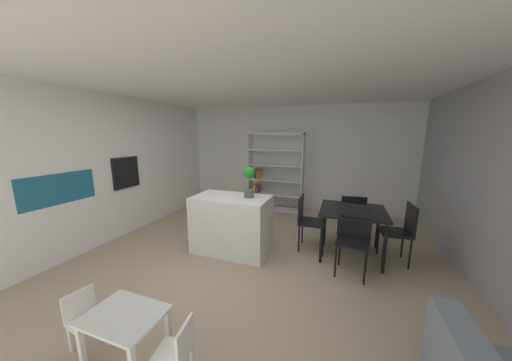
% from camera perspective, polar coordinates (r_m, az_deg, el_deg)
% --- Properties ---
extents(ground_plane, '(8.92, 8.92, 0.00)m').
position_cam_1_polar(ground_plane, '(3.83, -5.41, -19.20)').
color(ground_plane, tan).
extents(ceiling_slab, '(6.34, 6.49, 0.06)m').
position_cam_1_polar(ceiling_slab, '(3.40, -6.29, 23.47)').
color(ceiling_slab, white).
rests_on(ceiling_slab, ground_plane).
extents(back_partition, '(6.34, 0.06, 2.63)m').
position_cam_1_polar(back_partition, '(6.39, 6.80, 5.44)').
color(back_partition, white).
rests_on(back_partition, ground_plane).
extents(tall_cabinet_run_left, '(0.65, 5.86, 2.63)m').
position_cam_1_polar(tall_cabinet_run_left, '(5.21, -34.66, 2.33)').
color(tall_cabinet_run_left, white).
rests_on(tall_cabinet_run_left, ground_plane).
extents(cabinet_niche_splashback, '(0.01, 1.03, 0.46)m').
position_cam_1_polar(cabinet_niche_splashback, '(4.57, -39.61, -1.57)').
color(cabinet_niche_splashback, '#1E6084').
rests_on(cabinet_niche_splashback, ground_plane).
extents(built_in_oven, '(0.06, 0.56, 0.59)m').
position_cam_1_polar(built_in_oven, '(5.21, -28.69, 1.71)').
color(built_in_oven, black).
rests_on(built_in_oven, ground_plane).
extents(kitchen_island, '(1.23, 0.69, 0.93)m').
position_cam_1_polar(kitchen_island, '(4.02, -5.83, -10.33)').
color(kitchen_island, white).
rests_on(kitchen_island, ground_plane).
extents(potted_plant_on_island, '(0.19, 0.19, 0.49)m').
position_cam_1_polar(potted_plant_on_island, '(3.77, -1.70, 0.35)').
color(potted_plant_on_island, '#4C4C51').
rests_on(potted_plant_on_island, kitchen_island).
extents(open_bookshelf, '(1.40, 0.37, 1.95)m').
position_cam_1_polar(open_bookshelf, '(6.13, 3.77, 1.07)').
color(open_bookshelf, white).
rests_on(open_bookshelf, ground_plane).
extents(child_table, '(0.62, 0.46, 0.48)m').
position_cam_1_polar(child_table, '(2.52, -28.85, -27.69)').
color(child_table, silver).
rests_on(child_table, ground_plane).
extents(child_chair_left, '(0.30, 0.30, 0.54)m').
position_cam_1_polar(child_chair_left, '(2.93, -35.73, -25.06)').
color(child_chair_left, white).
rests_on(child_chair_left, ground_plane).
extents(child_chair_right, '(0.30, 0.30, 0.54)m').
position_cam_1_polar(child_chair_right, '(2.31, -18.28, -34.34)').
color(child_chair_right, white).
rests_on(child_chair_right, ground_plane).
extents(dining_table, '(0.97, 0.92, 0.77)m').
position_cam_1_polar(dining_table, '(4.08, 22.09, -7.58)').
color(dining_table, black).
rests_on(dining_table, ground_plane).
extents(dining_chair_island_side, '(0.45, 0.44, 0.91)m').
position_cam_1_polar(dining_chair_island_side, '(4.14, 12.11, -8.62)').
color(dining_chair_island_side, black).
rests_on(dining_chair_island_side, ground_plane).
extents(dining_chair_far, '(0.46, 0.50, 0.89)m').
position_cam_1_polar(dining_chair_far, '(4.58, 21.92, -7.57)').
color(dining_chair_far, black).
rests_on(dining_chair_far, ground_plane).
extents(dining_chair_window_side, '(0.44, 0.45, 0.92)m').
position_cam_1_polar(dining_chair_window_side, '(4.22, 31.60, -9.65)').
color(dining_chair_window_side, black).
rests_on(dining_chair_window_side, ground_plane).
extents(dining_chair_near, '(0.48, 0.46, 0.96)m').
position_cam_1_polar(dining_chair_near, '(3.66, 22.41, -11.52)').
color(dining_chair_near, black).
rests_on(dining_chair_near, ground_plane).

